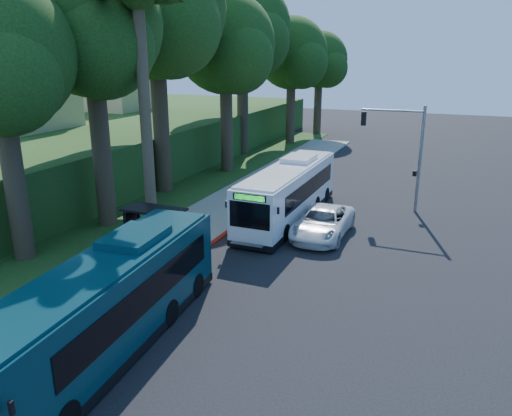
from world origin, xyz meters
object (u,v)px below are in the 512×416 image
at_px(pickup, 323,222).
at_px(teal_bus, 109,302).
at_px(white_bus, 289,191).
at_px(bus_shelter, 152,221).

bearing_deg(pickup, teal_bus, -105.50).
bearing_deg(teal_bus, white_bus, 81.80).
bearing_deg(bus_shelter, teal_bus, -65.97).
relative_size(bus_shelter, white_bus, 0.26).
height_order(bus_shelter, white_bus, white_bus).
bearing_deg(white_bus, bus_shelter, -118.67).
distance_m(white_bus, pickup, 3.88).
relative_size(teal_bus, pickup, 2.13).
relative_size(bus_shelter, teal_bus, 0.25).
xyz_separation_m(teal_bus, pickup, (3.94, 14.07, -0.99)).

